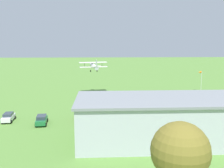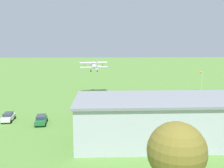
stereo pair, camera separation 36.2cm
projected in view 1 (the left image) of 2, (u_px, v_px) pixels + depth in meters
ground_plane at (115, 96)px, 70.59m from camera, size 400.00×400.00×0.00m
hangar at (164, 119)px, 38.23m from camera, size 26.55×11.91×6.68m
biplane at (94, 66)px, 72.32m from camera, size 8.39×7.29×3.74m
car_red at (83, 115)px, 49.10m from camera, size 2.02×4.58×1.66m
car_green at (42, 120)px, 46.15m from camera, size 2.38×4.45×1.66m
car_white at (8, 117)px, 47.86m from camera, size 2.15×4.19×1.63m
person_watching_takeoff at (178, 109)px, 53.50m from camera, size 0.52×0.52×1.73m
person_crossing_taxiway at (160, 110)px, 52.80m from camera, size 0.48×0.48×1.78m
person_by_parked_cars at (92, 109)px, 53.59m from camera, size 0.46×0.46×1.60m
person_beside_truck at (122, 109)px, 53.78m from camera, size 0.38×0.38×1.63m
person_at_fence_line at (133, 110)px, 52.79m from camera, size 0.51×0.51×1.65m
tree_behind_hangar_left at (180, 152)px, 17.76m from camera, size 4.24×4.24×9.31m
windsock at (200, 74)px, 76.01m from camera, size 1.46×1.25×6.40m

